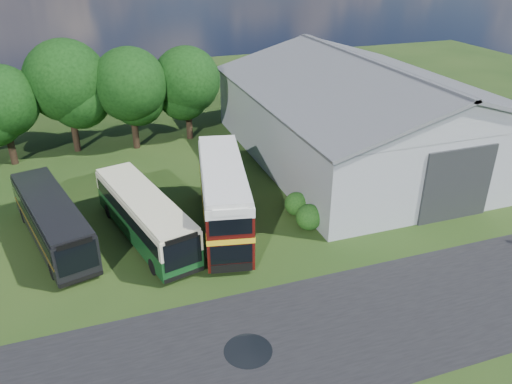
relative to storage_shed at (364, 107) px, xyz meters
name	(u,v)px	position (x,y,z in m)	size (l,w,h in m)	color
ground	(257,303)	(-15.00, -15.98, -4.17)	(120.00, 120.00, 0.00)	#183210
asphalt_road	(338,328)	(-12.00, -18.98, -4.17)	(60.00, 8.00, 0.02)	black
puddle	(248,351)	(-16.50, -18.98, -4.17)	(2.20, 2.20, 0.01)	black
storage_shed	(364,107)	(0.00, 0.00, 0.00)	(18.80, 24.80, 8.15)	gray
tree_left_b	(1,102)	(-28.00, 7.52, 1.09)	(5.78, 5.78, 8.16)	black
tree_mid	(66,81)	(-23.00, 8.82, 2.02)	(6.80, 6.80, 9.60)	black
tree_right_a	(130,85)	(-18.00, 7.82, 1.52)	(6.26, 6.26, 8.83)	black
tree_right_b	(187,80)	(-13.00, 8.62, 1.27)	(5.98, 5.98, 8.45)	black
shrub_front	(308,227)	(-9.40, -9.98, -4.17)	(1.70, 1.70, 1.70)	#194714
shrub_mid	(296,213)	(-9.40, -7.98, -4.17)	(1.60, 1.60, 1.60)	#194714
bus_green_single	(145,216)	(-19.37, -7.81, -2.59)	(4.96, 11.00, 2.95)	black
bus_maroon_double	(224,198)	(-14.53, -8.34, -1.94)	(4.65, 10.68, 4.45)	black
bus_dark_single	(52,220)	(-24.66, -6.51, -2.62)	(5.02, 10.78, 2.90)	black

